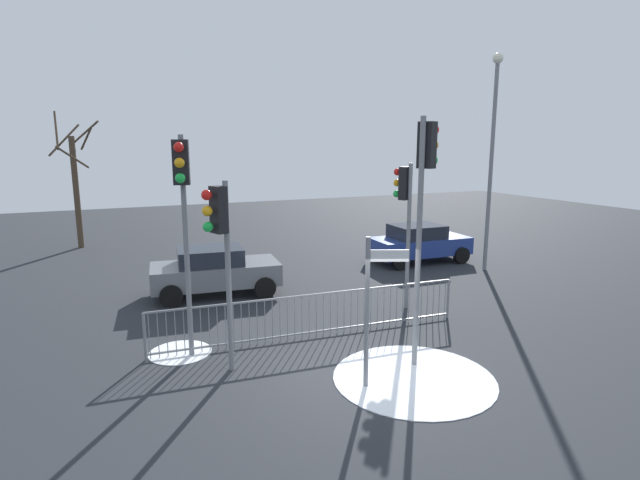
# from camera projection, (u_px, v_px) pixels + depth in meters

# --- Properties ---
(ground_plane) EXTENTS (60.00, 60.00, 0.00)m
(ground_plane) POSITION_uv_depth(u_px,v_px,m) (351.00, 370.00, 10.21)
(ground_plane) COLOR #26282D
(traffic_light_foreground_right) EXTENTS (0.54, 0.38, 3.87)m
(traffic_light_foreground_right) POSITION_uv_depth(u_px,v_px,m) (220.00, 235.00, 9.60)
(traffic_light_foreground_right) COLOR slate
(traffic_light_foreground_right) RESTS_ON ground
(traffic_light_mid_right) EXTENTS (0.37, 0.56, 4.74)m
(traffic_light_mid_right) POSITION_uv_depth(u_px,v_px,m) (183.00, 198.00, 10.15)
(traffic_light_mid_right) COLOR slate
(traffic_light_mid_right) RESTS_ON ground
(traffic_light_mid_left) EXTENTS (0.40, 0.53, 4.04)m
(traffic_light_mid_left) POSITION_uv_depth(u_px,v_px,m) (405.00, 203.00, 13.64)
(traffic_light_mid_left) COLOR slate
(traffic_light_mid_left) RESTS_ON ground
(traffic_light_rear_right) EXTENTS (0.54, 0.39, 5.08)m
(traffic_light_rear_right) POSITION_uv_depth(u_px,v_px,m) (424.00, 187.00, 9.86)
(traffic_light_rear_right) COLOR slate
(traffic_light_rear_right) RESTS_ON ground
(direction_sign_post) EXTENTS (0.74, 0.35, 2.91)m
(direction_sign_post) POSITION_uv_depth(u_px,v_px,m) (371.00, 304.00, 9.23)
(direction_sign_post) COLOR slate
(direction_sign_post) RESTS_ON ground
(pedestrian_guard_railing) EXTENTS (7.62, 0.55, 1.07)m
(pedestrian_guard_railing) POSITION_uv_depth(u_px,v_px,m) (313.00, 315.00, 11.87)
(pedestrian_guard_railing) COLOR slate
(pedestrian_guard_railing) RESTS_ON ground
(car_blue_trailing) EXTENTS (3.86, 2.04, 1.47)m
(car_blue_trailing) POSITION_uv_depth(u_px,v_px,m) (419.00, 243.00, 19.43)
(car_blue_trailing) COLOR navy
(car_blue_trailing) RESTS_ON ground
(car_grey_far) EXTENTS (3.96, 2.27, 1.47)m
(car_grey_far) POSITION_uv_depth(u_px,v_px,m) (214.00, 270.00, 15.21)
(car_grey_far) COLOR slate
(car_grey_far) RESTS_ON ground
(street_lamp) EXTENTS (0.36, 0.36, 7.59)m
(street_lamp) POSITION_uv_depth(u_px,v_px,m) (492.00, 143.00, 17.50)
(street_lamp) COLOR slate
(street_lamp) RESTS_ON ground
(bare_tree_centre) EXTENTS (2.14, 1.81, 5.94)m
(bare_tree_centre) POSITION_uv_depth(u_px,v_px,m) (76.00, 183.00, 21.78)
(bare_tree_centre) COLOR #473828
(bare_tree_centre) RESTS_ON ground
(snow_patch_kerb) EXTENTS (1.37, 1.37, 0.01)m
(snow_patch_kerb) POSITION_uv_depth(u_px,v_px,m) (180.00, 352.00, 11.06)
(snow_patch_kerb) COLOR white
(snow_patch_kerb) RESTS_ON ground
(snow_patch_island) EXTENTS (3.19, 3.19, 0.01)m
(snow_patch_island) POSITION_uv_depth(u_px,v_px,m) (414.00, 378.00, 9.85)
(snow_patch_island) COLOR white
(snow_patch_island) RESTS_ON ground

